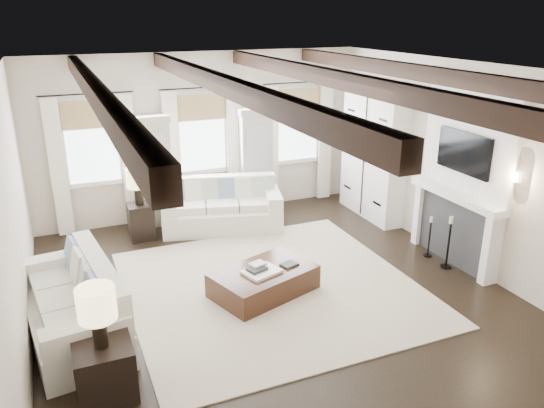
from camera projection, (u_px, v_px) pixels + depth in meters
name	position (u px, v px, depth m)	size (l,w,h in m)	color
ground	(277.00, 298.00, 7.64)	(7.50, 7.50, 0.00)	black
room_shell	(300.00, 151.00, 8.04)	(6.54, 7.54, 3.22)	beige
area_rug	(272.00, 287.00, 7.93)	(4.14, 4.15, 0.02)	#BAAE95
sofa_back	(222.00, 208.00, 10.04)	(2.38, 1.53, 0.94)	silver
sofa_left	(77.00, 306.00, 6.68)	(1.29, 2.35, 0.96)	silver
ottoman	(264.00, 282.00, 7.71)	(1.44, 0.90, 0.38)	black
tray	(262.00, 272.00, 7.55)	(0.50, 0.38, 0.04)	white
book_lower	(257.00, 269.00, 7.54)	(0.26, 0.20, 0.04)	#262628
book_upper	(258.00, 264.00, 7.62)	(0.22, 0.17, 0.03)	beige
book_loose	(289.00, 264.00, 7.78)	(0.24, 0.18, 0.03)	#262628
side_table_front	(105.00, 370.00, 5.63)	(0.61, 0.61, 0.61)	black
lamp_front	(97.00, 307.00, 5.37)	(0.40, 0.40, 0.68)	black
side_table_back	(141.00, 221.00, 9.56)	(0.43, 0.43, 0.65)	black
lamp_back	(137.00, 180.00, 9.29)	(0.39, 0.39, 0.67)	black
candlestick_near	(448.00, 247.00, 8.44)	(0.18, 0.18, 0.88)	black
candlestick_far	(429.00, 240.00, 8.86)	(0.14, 0.14, 0.71)	black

